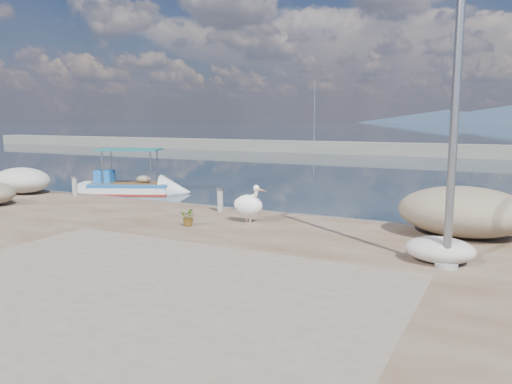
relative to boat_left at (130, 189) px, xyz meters
The scene contains 12 objects.
ground 12.64m from the boat_left, 43.43° to the right, with size 1400.00×1400.00×0.00m, color #162635.
quay_patch 15.50m from the boat_left, 48.95° to the right, with size 9.00×7.00×0.01m, color gray.
breakwater 32.63m from the boat_left, 73.67° to the left, with size 120.00×2.20×7.50m.
boat_left is the anchor object (origin of this frame).
pelican 10.81m from the boat_left, 30.67° to the right, with size 1.17×0.73×1.11m.
lamp_post 17.00m from the boat_left, 26.92° to the right, with size 0.44×0.96×7.00m.
bollard_near 8.83m from the boat_left, 29.93° to the right, with size 0.25×0.25×0.76m.
bollard_far 4.24m from the boat_left, 78.02° to the right, with size 0.26×0.26×0.78m.
potted_plant 10.42m from the boat_left, 39.71° to the right, with size 0.46×0.40×0.51m, color #33722D.
net_pile_d 16.32m from the boat_left, 26.22° to the right, with size 1.40×1.05×0.53m, color silver.
net_pile_a 4.89m from the boat_left, 108.24° to the right, with size 2.50×1.82×1.02m, color silver.
net_pile_c 15.52m from the boat_left, 16.82° to the right, with size 3.21×2.29×1.26m, color tan.
Camera 1 is at (6.69, -9.09, 3.40)m, focal length 35.00 mm.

